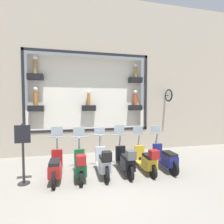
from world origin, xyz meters
name	(u,v)px	position (x,y,z in m)	size (l,w,h in m)	color
ground_plane	(101,183)	(0.00, 0.00, 0.00)	(120.00, 120.00, 0.00)	gray
building_facade	(89,74)	(3.60, 0.00, 3.95)	(1.25, 36.00, 7.77)	#ADA08E
scooter_navy_0	(165,158)	(0.50, -2.53, 0.44)	(1.81, 0.61, 1.57)	black
scooter_yellow_1	(147,160)	(0.43, -1.74, 0.46)	(1.79, 0.61, 1.57)	black
scooter_black_2	(126,161)	(0.44, -0.96, 0.48)	(1.80, 0.60, 1.64)	black
scooter_silver_3	(104,162)	(0.44, -0.17, 0.48)	(1.81, 0.61, 1.57)	black
scooter_green_4	(80,165)	(0.43, 0.61, 0.46)	(1.79, 0.60, 1.61)	black
scooter_red_5	(56,167)	(0.50, 1.39, 0.44)	(1.81, 0.60, 1.66)	black
shop_sign_post	(23,151)	(0.46, 2.33, 1.02)	(0.36, 0.45, 1.88)	#232326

